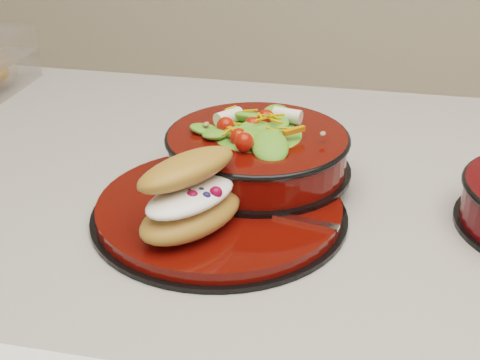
% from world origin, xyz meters
% --- Properties ---
extents(dinner_plate, '(0.29, 0.29, 0.02)m').
position_xyz_m(dinner_plate, '(0.09, -0.10, 0.91)').
color(dinner_plate, black).
rests_on(dinner_plate, island_counter).
extents(salad_bowl, '(0.23, 0.23, 0.10)m').
position_xyz_m(salad_bowl, '(0.12, -0.01, 0.96)').
color(salad_bowl, black).
rests_on(salad_bowl, dinner_plate).
extents(croissant, '(0.13, 0.16, 0.08)m').
position_xyz_m(croissant, '(0.08, -0.16, 0.96)').
color(croissant, '#A76C33').
rests_on(croissant, dinner_plate).
extents(fork, '(0.15, 0.04, 0.00)m').
position_xyz_m(fork, '(0.15, -0.12, 0.92)').
color(fork, silver).
rests_on(fork, dinner_plate).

